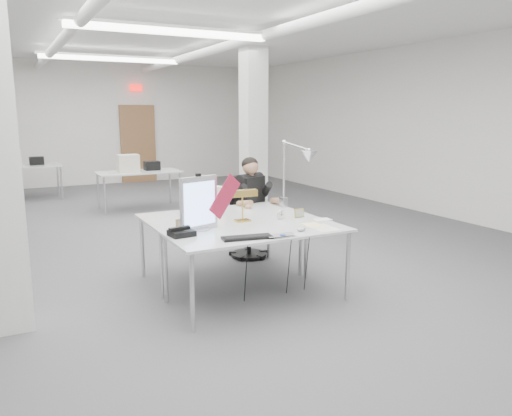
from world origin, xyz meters
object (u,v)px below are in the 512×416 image
Objects in this scene: monitor at (199,203)px; laptop at (283,237)px; beige_monitor at (204,200)px; office_chair at (249,218)px; architect_lamp at (295,172)px; seated_person at (250,191)px; desk_main at (257,231)px; desk_phone at (182,233)px; bankers_lamp at (242,207)px.

laptop is at bearing -65.35° from monitor.
beige_monitor reaches higher than laptop.
office_chair is at bearing 13.69° from beige_monitor.
office_chair is at bearing 99.93° from architect_lamp.
desk_main is at bearing -138.36° from seated_person.
laptop is at bearing -131.02° from architect_lamp.
architect_lamp is (1.37, 0.42, 0.19)m from monitor.
seated_person is 3.92× the size of desk_phone.
desk_phone reaches higher than desk_main.
laptop is at bearing -37.81° from desk_phone.
beige_monitor is (-0.18, 0.99, 0.17)m from desk_main.
seated_person is at bearing 64.09° from bankers_lamp.
monitor is (-1.16, -1.22, 0.49)m from office_chair.
bankers_lamp reaches higher than office_chair.
monitor reaches higher than desk_main.
seated_person reaches higher than bankers_lamp.
desk_main is 2.07× the size of seated_person.
desk_phone is (-1.40, -1.32, -0.12)m from seated_person.
office_chair reaches higher than desk_main.
desk_main is 0.45m from bankers_lamp.
seated_person is at bearing -114.26° from office_chair.
desk_phone is at bearing -153.66° from bankers_lamp.
seated_person reaches higher than desk_phone.
office_chair is 1.07m from architect_lamp.
desk_main is 5.73× the size of bankers_lamp.
desk_main is 1.97× the size of architect_lamp.
seated_person is 1.65m from monitor.
laptop is 0.92× the size of bankers_lamp.
bankers_lamp is at bearing -86.25° from beige_monitor.
seated_person is 1.61× the size of monitor.
bankers_lamp is 0.34× the size of architect_lamp.
desk_main is at bearing -146.06° from architect_lamp.
monitor is 1.71× the size of bankers_lamp.
seated_person is 3.02× the size of laptop.
bankers_lamp is at bearing 15.18° from desk_phone.
monitor reaches higher than laptop.
desk_phone is (-0.79, -0.31, -0.13)m from bankers_lamp.
monitor is 1.87× the size of laptop.
monitor reaches higher than desk_phone.
beige_monitor is at bearing -176.26° from seated_person.
seated_person reaches higher than office_chair.
desk_phone is at bearing -164.18° from monitor.
architect_lamp reaches higher than office_chair.
seated_person is at bearing 65.90° from desk_main.
laptop is (0.06, -0.39, 0.02)m from desk_main.
laptop is 1.42m from beige_monitor.
beige_monitor reaches higher than desk_phone.
monitor is at bearing 131.08° from laptop.
office_chair is 1.75m from monitor.
laptop is 0.31× the size of architect_lamp.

